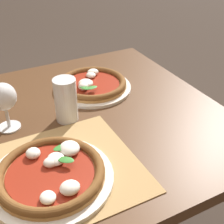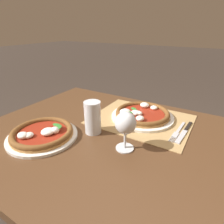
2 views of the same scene
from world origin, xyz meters
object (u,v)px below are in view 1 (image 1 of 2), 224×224
object	(u,v)px
wine_glass	(3,99)
pint_glass	(66,101)
pizza_near	(51,174)
pizza_far	(92,84)

from	to	relation	value
wine_glass	pint_glass	world-z (taller)	wine_glass
pizza_near	wine_glass	distance (m)	0.30
pizza_near	wine_glass	xyz separation A→B (m)	(-0.05, 0.28, 0.08)
pizza_near	pizza_far	size ratio (longest dim) A/B	1.08
pizza_far	wine_glass	xyz separation A→B (m)	(-0.34, -0.11, 0.09)
wine_glass	pizza_near	bearing A→B (deg)	-80.68
pint_glass	wine_glass	bearing A→B (deg)	167.61
pizza_far	pint_glass	distance (m)	0.22
pizza_far	pizza_near	bearing A→B (deg)	-126.64
wine_glass	pint_glass	bearing A→B (deg)	-12.39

